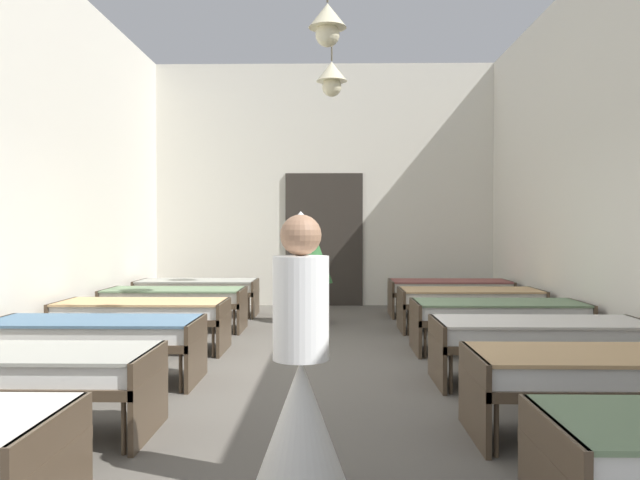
# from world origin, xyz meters

# --- Properties ---
(ground_plane) EXTENTS (6.73, 11.05, 0.10)m
(ground_plane) POSITION_xyz_m (0.00, 0.00, -0.05)
(ground_plane) COLOR #59544C
(room_shell) EXTENTS (6.53, 10.65, 4.39)m
(room_shell) POSITION_xyz_m (0.00, 1.28, 2.21)
(room_shell) COLOR silver
(room_shell) RESTS_ON ground
(bed_left_row_1) EXTENTS (1.90, 0.84, 0.57)m
(bed_left_row_1) POSITION_xyz_m (-2.01, -2.26, 0.44)
(bed_left_row_1) COLOR #473828
(bed_left_row_1) RESTS_ON ground
(bed_right_row_1) EXTENTS (1.90, 0.84, 0.57)m
(bed_right_row_1) POSITION_xyz_m (2.01, -2.26, 0.44)
(bed_right_row_1) COLOR #473828
(bed_right_row_1) RESTS_ON ground
(bed_left_row_2) EXTENTS (1.90, 0.84, 0.57)m
(bed_left_row_2) POSITION_xyz_m (-2.01, -0.75, 0.44)
(bed_left_row_2) COLOR #473828
(bed_left_row_2) RESTS_ON ground
(bed_right_row_2) EXTENTS (1.90, 0.84, 0.57)m
(bed_right_row_2) POSITION_xyz_m (2.01, -0.75, 0.44)
(bed_right_row_2) COLOR #473828
(bed_right_row_2) RESTS_ON ground
(bed_left_row_3) EXTENTS (1.90, 0.84, 0.57)m
(bed_left_row_3) POSITION_xyz_m (-2.01, 0.75, 0.44)
(bed_left_row_3) COLOR #473828
(bed_left_row_3) RESTS_ON ground
(bed_right_row_3) EXTENTS (1.90, 0.84, 0.57)m
(bed_right_row_3) POSITION_xyz_m (2.01, 0.75, 0.44)
(bed_right_row_3) COLOR #473828
(bed_right_row_3) RESTS_ON ground
(bed_left_row_4) EXTENTS (1.90, 0.84, 0.57)m
(bed_left_row_4) POSITION_xyz_m (-2.01, 2.26, 0.44)
(bed_left_row_4) COLOR #473828
(bed_left_row_4) RESTS_ON ground
(bed_right_row_4) EXTENTS (1.90, 0.84, 0.57)m
(bed_right_row_4) POSITION_xyz_m (2.01, 2.26, 0.44)
(bed_right_row_4) COLOR #473828
(bed_right_row_4) RESTS_ON ground
(bed_left_row_5) EXTENTS (1.90, 0.84, 0.57)m
(bed_left_row_5) POSITION_xyz_m (-2.01, 3.77, 0.44)
(bed_left_row_5) COLOR #473828
(bed_left_row_5) RESTS_ON ground
(bed_right_row_5) EXTENTS (1.90, 0.84, 0.57)m
(bed_right_row_5) POSITION_xyz_m (2.01, 3.77, 0.44)
(bed_right_row_5) COLOR #473828
(bed_right_row_5) RESTS_ON ground
(nurse_near_aisle) EXTENTS (0.52, 0.52, 1.49)m
(nurse_near_aisle) POSITION_xyz_m (-0.03, -3.15, 0.53)
(nurse_near_aisle) COLOR white
(nurse_near_aisle) RESTS_ON ground
(potted_plant) EXTENTS (0.61, 0.61, 1.44)m
(potted_plant) POSITION_xyz_m (-0.15, 3.04, 0.87)
(potted_plant) COLOR brown
(potted_plant) RESTS_ON ground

